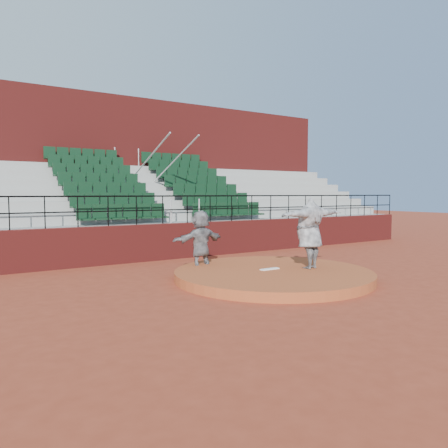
{
  "coord_description": "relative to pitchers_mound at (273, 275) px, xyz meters",
  "views": [
    {
      "loc": [
        -7.75,
        -9.32,
        2.39
      ],
      "look_at": [
        0.0,
        2.5,
        1.4
      ],
      "focal_mm": 35.0,
      "sensor_mm": 36.0,
      "label": 1
    }
  ],
  "objects": [
    {
      "name": "ground",
      "position": [
        0.0,
        0.0,
        -0.12
      ],
      "size": [
        90.0,
        90.0,
        0.0
      ],
      "primitive_type": "plane",
      "color": "maroon",
      "rests_on": "ground"
    },
    {
      "name": "wall_railing",
      "position": [
        0.0,
        5.0,
        1.9
      ],
      "size": [
        24.04,
        0.05,
        1.03
      ],
      "color": "black",
      "rests_on": "boundary_wall"
    },
    {
      "name": "pitching_rubber",
      "position": [
        0.0,
        0.15,
        0.14
      ],
      "size": [
        0.6,
        0.15,
        0.03
      ],
      "primitive_type": "cube",
      "color": "white",
      "rests_on": "pitchers_mound"
    },
    {
      "name": "pitcher",
      "position": [
        1.08,
        -0.31,
        1.14
      ],
      "size": [
        2.54,
        0.92,
        2.02
      ],
      "primitive_type": "imported",
      "rotation": [
        0.0,
        0.0,
        3.24
      ],
      "color": "black",
      "rests_on": "pitchers_mound"
    },
    {
      "name": "fielder",
      "position": [
        -1.18,
        1.99,
        0.82
      ],
      "size": [
        1.8,
        0.75,
        1.89
      ],
      "primitive_type": "imported",
      "rotation": [
        0.0,
        0.0,
        3.25
      ],
      "color": "black",
      "rests_on": "ground"
    },
    {
      "name": "press_box_facade",
      "position": [
        0.0,
        12.6,
        3.43
      ],
      "size": [
        24.0,
        3.0,
        7.1
      ],
      "primitive_type": "cube",
      "color": "maroon",
      "rests_on": "ground"
    },
    {
      "name": "pitchers_mound",
      "position": [
        0.0,
        0.0,
        0.0
      ],
      "size": [
        5.5,
        5.5,
        0.25
      ],
      "primitive_type": "cylinder",
      "color": "#A24924",
      "rests_on": "ground"
    },
    {
      "name": "boundary_wall",
      "position": [
        0.0,
        5.0,
        0.53
      ],
      "size": [
        24.0,
        0.3,
        1.3
      ],
      "primitive_type": "cube",
      "color": "maroon",
      "rests_on": "ground"
    },
    {
      "name": "seating_deck",
      "position": [
        0.0,
        8.65,
        1.32
      ],
      "size": [
        24.0,
        5.97,
        4.63
      ],
      "color": "gray",
      "rests_on": "ground"
    }
  ]
}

